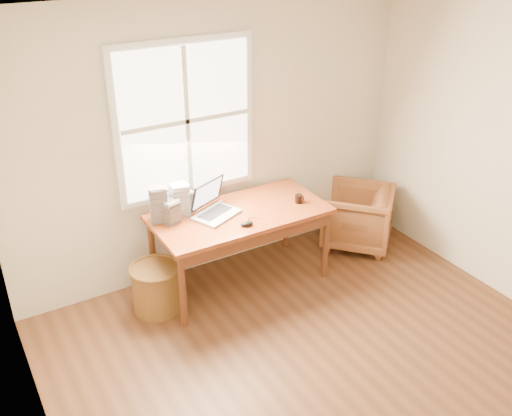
# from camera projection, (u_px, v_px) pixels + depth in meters

# --- Properties ---
(room_shell) EXTENTS (4.04, 4.54, 2.64)m
(room_shell) POSITION_uv_depth(u_px,v_px,m) (360.00, 237.00, 3.64)
(room_shell) COLOR #53311C
(room_shell) RESTS_ON ground
(desk) EXTENTS (1.60, 0.80, 0.04)m
(desk) POSITION_uv_depth(u_px,v_px,m) (240.00, 214.00, 5.17)
(desk) COLOR brown
(desk) RESTS_ON room_shell
(armchair) EXTENTS (0.97, 0.97, 0.64)m
(armchair) POSITION_uv_depth(u_px,v_px,m) (357.00, 217.00, 6.00)
(armchair) COLOR brown
(armchair) RESTS_ON room_shell
(wicker_stool) EXTENTS (0.52, 0.52, 0.43)m
(wicker_stool) POSITION_uv_depth(u_px,v_px,m) (157.00, 288.00, 5.03)
(wicker_stool) COLOR brown
(wicker_stool) RESTS_ON room_shell
(laptop) EXTENTS (0.52, 0.53, 0.29)m
(laptop) POSITION_uv_depth(u_px,v_px,m) (216.00, 201.00, 5.03)
(laptop) COLOR #B8B9C0
(laptop) RESTS_ON desk
(mouse) EXTENTS (0.13, 0.09, 0.04)m
(mouse) POSITION_uv_depth(u_px,v_px,m) (247.00, 224.00, 4.93)
(mouse) COLOR black
(mouse) RESTS_ON desk
(coffee_mug) EXTENTS (0.09, 0.09, 0.08)m
(coffee_mug) POSITION_uv_depth(u_px,v_px,m) (299.00, 199.00, 5.32)
(coffee_mug) COLOR black
(coffee_mug) RESTS_ON desk
(cd_stack_a) EXTENTS (0.17, 0.15, 0.30)m
(cd_stack_a) POSITION_uv_depth(u_px,v_px,m) (180.00, 200.00, 5.05)
(cd_stack_a) COLOR silver
(cd_stack_a) RESTS_ON desk
(cd_stack_b) EXTENTS (0.17, 0.16, 0.21)m
(cd_stack_b) POSITION_uv_depth(u_px,v_px,m) (171.00, 212.00, 4.94)
(cd_stack_b) COLOR #29292F
(cd_stack_b) RESTS_ON desk
(cd_stack_c) EXTENTS (0.17, 0.16, 0.33)m
(cd_stack_c) POSITION_uv_depth(u_px,v_px,m) (159.00, 204.00, 4.94)
(cd_stack_c) COLOR #9898A5
(cd_stack_c) RESTS_ON desk
(cd_stack_d) EXTENTS (0.19, 0.18, 0.20)m
(cd_stack_d) POSITION_uv_depth(u_px,v_px,m) (182.00, 202.00, 5.12)
(cd_stack_d) COLOR #ACB2B7
(cd_stack_d) RESTS_ON desk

